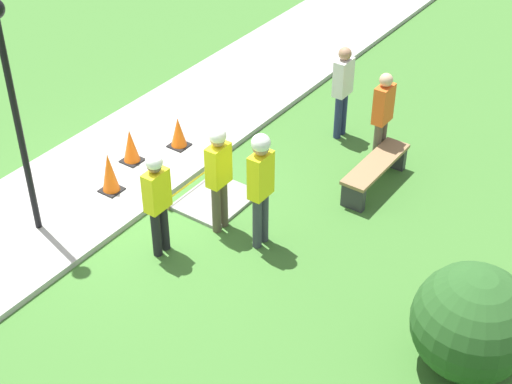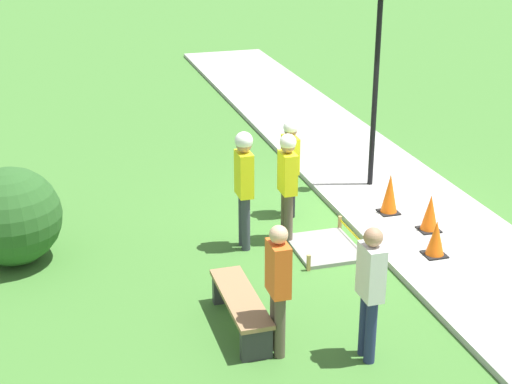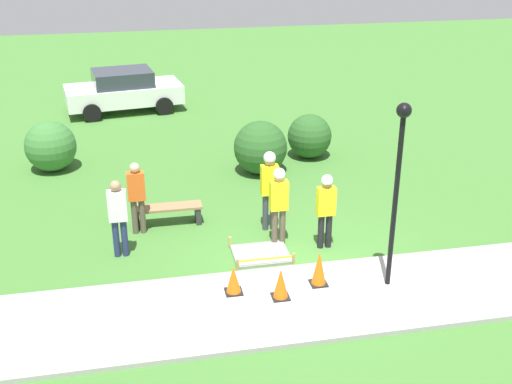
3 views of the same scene
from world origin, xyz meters
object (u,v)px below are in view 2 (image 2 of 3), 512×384
(traffic_cone_near_patch, at_px, (436,239))
(bystander_in_gray_shirt, at_px, (370,286))
(worker_trainee, at_px, (287,178))
(worker_supervisor, at_px, (244,178))
(traffic_cone_sidewalk_edge, at_px, (390,194))
(lamppost_near, at_px, (377,57))
(traffic_cone_far_patch, at_px, (430,213))
(worker_assistant, at_px, (290,159))
(bystander_in_orange_shirt, at_px, (278,282))
(park_bench, at_px, (241,306))

(traffic_cone_near_patch, bearing_deg, bystander_in_gray_shirt, 135.60)
(worker_trainee, bearing_deg, worker_supervisor, 94.02)
(traffic_cone_sidewalk_edge, height_order, lamppost_near, lamppost_near)
(traffic_cone_far_patch, distance_m, lamppost_near, 3.09)
(worker_trainee, relative_size, lamppost_near, 0.49)
(worker_assistant, bearing_deg, bystander_in_gray_shirt, 173.63)
(traffic_cone_far_patch, relative_size, bystander_in_gray_shirt, 0.36)
(bystander_in_orange_shirt, distance_m, bystander_in_gray_shirt, 1.11)
(worker_assistant, bearing_deg, traffic_cone_far_patch, -127.07)
(traffic_cone_near_patch, bearing_deg, traffic_cone_sidewalk_edge, -1.03)
(traffic_cone_far_patch, relative_size, bystander_in_orange_shirt, 0.36)
(worker_supervisor, distance_m, bystander_in_orange_shirt, 3.06)
(worker_assistant, height_order, bystander_in_orange_shirt, bystander_in_orange_shirt)
(worker_supervisor, relative_size, worker_assistant, 1.12)
(bystander_in_gray_shirt, bearing_deg, worker_assistant, -6.37)
(worker_assistant, bearing_deg, park_bench, 151.64)
(traffic_cone_sidewalk_edge, xyz_separation_m, bystander_in_gray_shirt, (-3.86, 2.13, 0.56))
(bystander_in_gray_shirt, bearing_deg, traffic_cone_far_patch, -39.28)
(traffic_cone_far_patch, distance_m, worker_assistant, 2.53)
(traffic_cone_near_patch, distance_m, traffic_cone_sidewalk_edge, 1.72)
(worker_supervisor, bearing_deg, park_bench, 163.22)
(worker_supervisor, xyz_separation_m, bystander_in_gray_shirt, (-3.45, -0.61, -0.18))
(park_bench, bearing_deg, bystander_in_orange_shirt, -156.75)
(traffic_cone_far_patch, xyz_separation_m, park_bench, (-1.90, 3.78, -0.07))
(worker_assistant, height_order, bystander_in_gray_shirt, bystander_in_gray_shirt)
(bystander_in_orange_shirt, height_order, bystander_in_gray_shirt, bystander_in_gray_shirt)
(worker_trainee, xyz_separation_m, lamppost_near, (1.72, -2.26, 1.45))
(worker_supervisor, distance_m, bystander_in_gray_shirt, 3.51)
(worker_trainee, height_order, lamppost_near, lamppost_near)
(traffic_cone_near_patch, relative_size, worker_supervisor, 0.30)
(traffic_cone_near_patch, xyz_separation_m, traffic_cone_sidewalk_edge, (1.72, -0.03, 0.07))
(traffic_cone_far_patch, xyz_separation_m, traffic_cone_sidewalk_edge, (0.86, 0.33, 0.04))
(traffic_cone_near_patch, bearing_deg, lamppost_near, -5.29)
(traffic_cone_near_patch, xyz_separation_m, traffic_cone_far_patch, (0.86, -0.36, 0.03))
(traffic_cone_far_patch, height_order, bystander_in_gray_shirt, bystander_in_gray_shirt)
(worker_assistant, xyz_separation_m, bystander_in_orange_shirt, (-4.06, 1.53, -0.04))
(traffic_cone_near_patch, height_order, lamppost_near, lamppost_near)
(traffic_cone_near_patch, relative_size, traffic_cone_far_patch, 0.91)
(park_bench, relative_size, worker_assistant, 0.95)
(traffic_cone_sidewalk_edge, distance_m, bystander_in_orange_shirt, 4.70)
(park_bench, relative_size, bystander_in_gray_shirt, 0.93)
(traffic_cone_near_patch, xyz_separation_m, lamppost_near, (3.08, -0.29, 2.18))
(park_bench, distance_m, bystander_in_orange_shirt, 0.99)
(worker_trainee, height_order, bystander_in_orange_shirt, worker_trainee)
(traffic_cone_far_patch, relative_size, traffic_cone_sidewalk_edge, 0.88)
(worker_trainee, height_order, bystander_in_gray_shirt, worker_trainee)
(worker_supervisor, bearing_deg, bystander_in_gray_shirt, -169.93)
(worker_supervisor, bearing_deg, worker_trainee, -85.98)
(traffic_cone_sidewalk_edge, xyz_separation_m, bystander_in_orange_shirt, (-3.44, 3.16, 0.54))
(park_bench, bearing_deg, bystander_in_gray_shirt, -129.88)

